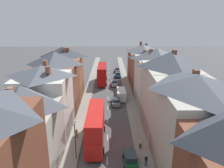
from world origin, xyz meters
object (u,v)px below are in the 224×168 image
car_near_silver (131,159)px  street_lamp (75,138)px  double_decker_bus_lead (96,126)px  pedestrian_mid_right (141,143)px  double_decker_bus_mid_street (102,74)px  pedestrian_mid_left (146,160)px  car_near_blue (116,101)px  car_parked_left_b (117,70)px  pedestrian_far_left (77,133)px  car_parked_left_a (115,83)px  delivery_van (121,94)px  car_mid_white (118,75)px

car_near_silver → street_lamp: (-7.35, 1.31, 2.40)m
double_decker_bus_lead → pedestrian_mid_right: bearing=-16.7°
double_decker_bus_mid_street → street_lamp: bearing=-93.9°
pedestrian_mid_left → street_lamp: bearing=169.4°
car_near_blue → car_parked_left_b: 29.91m
car_parked_left_b → street_lamp: 49.67m
double_decker_bus_lead → pedestrian_far_left: (-3.14, 1.01, -1.78)m
double_decker_bus_mid_street → street_lamp: (-2.44, -35.94, 0.43)m
pedestrian_mid_right → street_lamp: size_ratio=0.29×
double_decker_bus_mid_street → car_near_blue: (3.61, -16.76, -2.00)m
car_parked_left_a → car_parked_left_b: 15.78m
car_parked_left_a → delivery_van: size_ratio=0.79×
double_decker_bus_mid_street → delivery_van: (4.91, -13.51, -1.48)m
double_decker_bus_mid_street → pedestrian_mid_left: (6.88, -37.68, -1.78)m
pedestrian_mid_right → car_parked_left_b: bearing=92.2°
street_lamp → double_decker_bus_mid_street: bearing=86.1°
car_mid_white → street_lamp: bearing=-99.8°
car_near_blue → double_decker_bus_lead: bearing=-103.6°
car_parked_left_b → delivery_van: bearing=-90.0°
car_mid_white → double_decker_bus_mid_street: bearing=-127.5°
car_near_blue → car_mid_white: 23.19m
double_decker_bus_lead → pedestrian_far_left: size_ratio=6.71×
double_decker_bus_mid_street → street_lamp: size_ratio=1.96×
double_decker_bus_mid_street → car_mid_white: size_ratio=2.84×
double_decker_bus_mid_street → delivery_van: double_decker_bus_mid_street is taller
delivery_van → pedestrian_mid_left: delivery_van is taller
double_decker_bus_mid_street → car_near_silver: (4.91, -37.25, -1.97)m
delivery_van → double_decker_bus_lead: bearing=-105.1°
car_parked_left_b → pedestrian_mid_left: bearing=-87.8°
car_parked_left_b → pedestrian_far_left: pedestrian_far_left is taller
car_mid_white → pedestrian_far_left: 37.97m
double_decker_bus_mid_street → pedestrian_far_left: double_decker_bus_mid_street is taller
pedestrian_mid_left → car_mid_white: bearing=92.6°
car_parked_left_a → pedestrian_mid_left: pedestrian_mid_left is taller
pedestrian_mid_right → pedestrian_far_left: size_ratio=1.00×
double_decker_bus_mid_street → car_parked_left_b: (4.91, 13.12, -2.01)m
double_decker_bus_mid_street → car_near_blue: 17.26m
delivery_van → car_mid_white: bearing=90.0°
double_decker_bus_mid_street → pedestrian_far_left: (-3.14, -30.71, -1.78)m
double_decker_bus_mid_street → street_lamp: street_lamp is taller
pedestrian_mid_right → car_near_blue: bearing=100.3°
car_parked_left_a → pedestrian_mid_right: (3.09, -31.12, 0.22)m
car_mid_white → pedestrian_far_left: (-8.05, -37.11, 0.22)m
car_near_blue → pedestrian_far_left: (-6.75, -13.95, 0.21)m
double_decker_bus_mid_street → car_parked_left_b: 14.15m
street_lamp → pedestrian_mid_right: bearing=13.6°
car_near_blue → street_lamp: bearing=-107.5°
car_near_blue → car_parked_left_b: bearing=87.5°
pedestrian_mid_left → car_parked_left_a: bearing=95.3°
pedestrian_mid_left → pedestrian_far_left: bearing=145.1°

